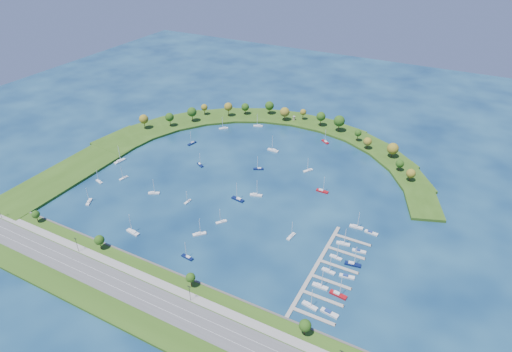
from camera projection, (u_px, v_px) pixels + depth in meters
The scene contains 40 objects.
ground at pixel (247, 182), 321.57m from camera, with size 700.00×700.00×0.00m, color #071C3F.
south_shoreline at pixel (136, 291), 228.76m from camera, with size 420.00×43.10×11.60m.
breakwater at pixel (227, 141), 375.96m from camera, with size 286.74×247.64×2.00m.
breakwater_trees at pixel (280, 121), 387.78m from camera, with size 239.67×92.77×15.43m.
harbor_tower at pixel (294, 118), 409.67m from camera, with size 2.60×2.60×3.98m.
dock_system at pixel (328, 272), 241.83m from camera, with size 24.28×82.00×1.60m.
moored_boat_0 at pixel (192, 143), 372.99m from camera, with size 4.20×8.91×12.64m.
moored_boat_1 at pixel (325, 141), 375.46m from camera, with size 8.22×6.55×12.24m.
moored_boat_2 at pixel (200, 164), 341.91m from camera, with size 7.72×5.58×11.23m.
moored_boat_3 at pixel (199, 234), 269.22m from camera, with size 7.62×7.60×12.36m.
moored_boat_4 at pixel (133, 232), 270.52m from camera, with size 9.83×3.95×14.05m.
moored_boat_5 at pixel (291, 236), 267.29m from camera, with size 3.28×8.05×11.49m.
moored_boat_6 at pixel (99, 181), 320.95m from camera, with size 7.25×3.74×10.27m.
moored_boat_7 at pixel (223, 128), 398.44m from camera, with size 7.87×7.13×12.22m.
moored_boat_8 at pixel (187, 257), 251.32m from camera, with size 8.02×3.03×11.50m.
moored_boat_9 at pixel (120, 161), 346.42m from camera, with size 4.29×10.09×14.37m.
moored_boat_10 at pixel (124, 178), 325.11m from camera, with size 3.59×7.35×10.41m.
moored_boat_11 at pixel (154, 193), 307.99m from camera, with size 8.22×5.81×11.92m.
moored_boat_12 at pixel (256, 195), 305.73m from camera, with size 9.07×4.67×12.84m.
moored_boat_13 at pixel (322, 191), 310.01m from camera, with size 8.89×2.59×13.02m.
moored_boat_14 at pixel (188, 201), 299.15m from camera, with size 2.39×6.42×9.23m.
moored_boat_15 at pixel (89, 202), 298.61m from camera, with size 5.75×8.14×11.80m.
moored_boat_16 at pixel (273, 150), 362.02m from camera, with size 9.82×3.24×14.24m.
moored_boat_17 at pixel (221, 221), 279.69m from camera, with size 6.17×7.00×10.77m.
moored_boat_18 at pixel (258, 126), 402.82m from camera, with size 8.88×5.38×12.63m.
moored_boat_19 at pixel (238, 199), 301.20m from camera, with size 9.91×4.01×14.15m.
moored_boat_20 at pixel (308, 170), 334.43m from camera, with size 6.31×8.05×11.94m.
moored_boat_21 at pixel (258, 168), 336.60m from camera, with size 8.09×5.50×11.65m.
docked_boat_0 at pixel (310, 305), 220.63m from camera, with size 8.92×3.86×12.70m.
docked_boat_1 at pixel (329, 313), 216.80m from camera, with size 9.70×3.77×1.93m.
docked_boat_2 at pixel (320, 286), 231.95m from camera, with size 8.78×2.53×12.87m.
docked_boat_3 at pixel (338, 294), 226.93m from camera, with size 9.60×3.56×13.79m.
docked_boat_4 at pixel (328, 271), 241.77m from camera, with size 8.04×3.03×11.53m.
docked_boat_5 at pixel (347, 276), 238.38m from camera, with size 8.68×3.73×1.71m.
docked_boat_6 at pixel (336, 257), 251.34m from camera, with size 7.51×2.82×10.78m.
docked_boat_7 at pixel (353, 264), 246.32m from camera, with size 9.61×3.94×13.71m.
docked_boat_8 at pixel (343, 243), 261.52m from camera, with size 8.46×3.54×12.05m.
docked_boat_9 at pixel (359, 251), 256.03m from camera, with size 8.34×3.33×1.65m.
docked_boat_10 at pixel (356, 227), 275.11m from camera, with size 8.78×2.99×12.70m.
docked_boat_11 at pixel (371, 233), 270.47m from camera, with size 8.53×2.97×1.71m.
Camera 1 is at (132.12, -236.21, 173.86)m, focal length 30.25 mm.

